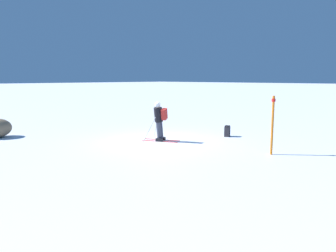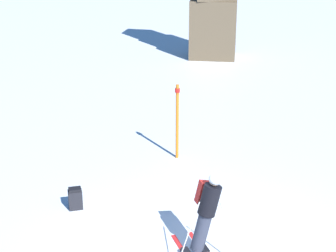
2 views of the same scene
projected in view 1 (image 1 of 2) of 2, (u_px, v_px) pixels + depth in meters
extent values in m
plane|color=white|center=(159.00, 141.00, 13.78)|extent=(300.00, 300.00, 0.00)
cube|color=red|center=(162.00, 140.00, 14.02)|extent=(0.77, 1.48, 0.01)
cube|color=red|center=(159.00, 141.00, 13.68)|extent=(0.77, 1.48, 0.01)
cube|color=black|center=(162.00, 138.00, 14.01)|extent=(0.25, 0.31, 0.12)
cube|color=black|center=(159.00, 140.00, 13.67)|extent=(0.25, 0.31, 0.12)
cylinder|color=#2D3342|center=(160.00, 130.00, 13.67)|extent=(0.50, 0.42, 0.79)
cylinder|color=black|center=(158.00, 115.00, 13.43)|extent=(0.57, 0.51, 0.65)
sphere|color=tan|center=(158.00, 105.00, 13.29)|extent=(0.32, 0.30, 0.25)
sphere|color=silver|center=(158.00, 105.00, 13.28)|extent=(0.37, 0.34, 0.29)
cube|color=#AD231E|center=(164.00, 114.00, 13.34)|extent=(0.41, 0.32, 0.49)
cylinder|color=#B7B7BC|center=(156.00, 126.00, 14.13)|extent=(0.43, 0.77, 1.18)
cylinder|color=#B7B7BC|center=(149.00, 130.00, 13.35)|extent=(0.39, 0.42, 1.07)
cube|color=black|center=(227.00, 132.00, 14.79)|extent=(0.36, 0.32, 0.44)
cube|color=black|center=(227.00, 126.00, 14.76)|extent=(0.32, 0.29, 0.06)
cylinder|color=orange|center=(272.00, 125.00, 11.21)|extent=(0.08, 0.08, 2.04)
cylinder|color=red|center=(274.00, 100.00, 11.08)|extent=(0.13, 0.13, 0.10)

